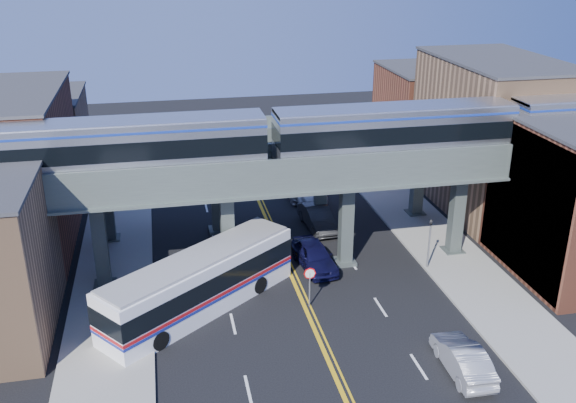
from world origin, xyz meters
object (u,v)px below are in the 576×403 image
(traffic_signal, at_px, (430,238))
(car_lane_d, at_px, (299,185))
(car_lane_b, at_px, (318,218))
(car_parked_curb, at_px, (463,358))
(stop_sign, at_px, (310,281))
(car_lane_a, at_px, (314,256))
(transit_train, at_px, (395,130))
(transit_bus, at_px, (200,283))
(car_lane_c, at_px, (309,192))

(traffic_signal, height_order, car_lane_d, traffic_signal)
(car_lane_b, distance_m, car_parked_curb, 19.04)
(car_parked_curb, bearing_deg, traffic_signal, -102.54)
(stop_sign, relative_size, car_lane_a, 0.51)
(car_lane_b, bearing_deg, transit_train, -64.48)
(transit_bus, bearing_deg, car_parked_curb, -72.75)
(transit_train, distance_m, car_lane_a, 9.92)
(stop_sign, xyz_separation_m, car_lane_d, (3.43, 18.19, -0.88))
(stop_sign, height_order, car_lane_b, stop_sign)
(transit_train, height_order, transit_bus, transit_train)
(stop_sign, xyz_separation_m, car_lane_b, (3.29, 11.02, -0.90))
(stop_sign, xyz_separation_m, car_lane_a, (1.50, 4.83, -0.88))
(car_lane_c, bearing_deg, transit_bus, -122.05)
(transit_bus, distance_m, car_lane_c, 18.99)
(car_lane_b, height_order, car_lane_c, car_lane_b)
(car_lane_a, xyz_separation_m, car_lane_d, (1.93, 13.35, -0.01))
(transit_bus, relative_size, car_lane_b, 2.35)
(traffic_signal, height_order, car_parked_curb, traffic_signal)
(car_lane_a, distance_m, car_lane_b, 6.44)
(car_parked_curb, bearing_deg, car_lane_d, -82.41)
(traffic_signal, distance_m, car_lane_a, 7.75)
(car_lane_b, distance_m, car_lane_d, 7.17)
(traffic_signal, xyz_separation_m, car_parked_curb, (-2.70, -10.80, -1.50))
(traffic_signal, height_order, car_lane_b, traffic_signal)
(stop_sign, bearing_deg, transit_bus, 171.26)
(car_lane_d, bearing_deg, car_parked_curb, -84.05)
(transit_bus, height_order, car_lane_a, transit_bus)
(stop_sign, distance_m, car_lane_c, 17.33)
(transit_bus, distance_m, car_lane_b, 14.02)
(car_parked_curb, bearing_deg, stop_sign, -50.00)
(transit_train, xyz_separation_m, car_lane_d, (-3.29, 13.19, -8.44))
(transit_bus, bearing_deg, car_lane_d, 22.10)
(traffic_signal, relative_size, car_lane_c, 0.76)
(stop_sign, relative_size, transit_bus, 0.21)
(car_lane_d, relative_size, car_parked_curb, 1.24)
(transit_train, xyz_separation_m, car_lane_b, (-3.43, 6.02, -8.45))
(traffic_signal, bearing_deg, car_lane_c, 109.66)
(car_lane_c, bearing_deg, car_lane_d, 112.53)
(car_lane_a, xyz_separation_m, car_parked_curb, (4.70, -12.63, -0.08))
(car_lane_b, height_order, car_lane_d, car_lane_d)
(transit_bus, relative_size, car_lane_c, 2.29)
(traffic_signal, relative_size, car_lane_d, 0.68)
(transit_train, bearing_deg, stop_sign, -143.36)
(car_lane_c, height_order, car_lane_d, car_lane_d)
(traffic_signal, bearing_deg, car_lane_a, 166.09)
(stop_sign, height_order, car_lane_d, stop_sign)
(car_parked_curb, bearing_deg, transit_bus, -33.26)
(stop_sign, height_order, car_parked_curb, stop_sign)
(car_lane_c, bearing_deg, car_lane_a, -100.29)
(transit_train, distance_m, transit_bus, 15.71)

